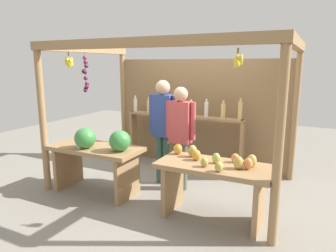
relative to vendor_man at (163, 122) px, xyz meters
The scene contains 7 objects.
ground_plane 1.02m from the vendor_man, ahead, with size 12.00×12.00×0.00m, color gray.
market_stall 0.61m from the vendor_man, 69.97° to the left, with size 3.45×2.21×2.22m.
fruit_counter_left 1.10m from the vendor_man, 129.29° to the right, with size 1.40×0.65×1.01m.
fruit_counter_right 1.42m from the vendor_man, 34.77° to the right, with size 1.40×0.64×0.87m.
bottle_shelf_unit 0.82m from the vendor_man, 88.56° to the left, with size 2.21×0.22×1.36m.
vendor_man is the anchor object (origin of this frame).
vendor_woman 0.37m from the vendor_man, 16.63° to the right, with size 0.48×0.21×1.58m.
Camera 1 is at (1.98, -4.21, 1.91)m, focal length 32.60 mm.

